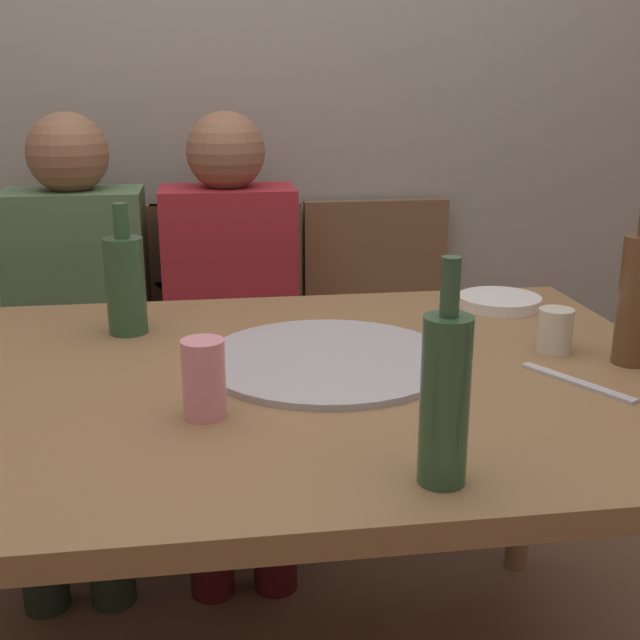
# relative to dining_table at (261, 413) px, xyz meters

# --- Properties ---
(back_wall) EXTENTS (6.00, 0.10, 2.60)m
(back_wall) POSITION_rel_dining_table_xyz_m (0.00, 1.13, 0.62)
(back_wall) COLOR gray
(back_wall) RESTS_ON ground_plane
(dining_table) EXTENTS (1.52, 1.03, 0.75)m
(dining_table) POSITION_rel_dining_table_xyz_m (0.00, 0.00, 0.00)
(dining_table) COLOR olive
(dining_table) RESTS_ON ground_plane
(pizza_tray) EXTENTS (0.46, 0.46, 0.01)m
(pizza_tray) POSITION_rel_dining_table_xyz_m (0.13, 0.05, 0.08)
(pizza_tray) COLOR #ADADB2
(pizza_tray) RESTS_ON dining_table
(wine_bottle) EXTENTS (0.08, 0.08, 0.26)m
(wine_bottle) POSITION_rel_dining_table_xyz_m (-0.25, 0.28, 0.18)
(wine_bottle) COLOR #2D5133
(wine_bottle) RESTS_ON dining_table
(beer_bottle) EXTENTS (0.06, 0.06, 0.29)m
(beer_bottle) POSITION_rel_dining_table_xyz_m (0.20, -0.42, 0.19)
(beer_bottle) COLOR #2D5133
(beer_bottle) RESTS_ON dining_table
(water_bottle) EXTENTS (0.07, 0.07, 0.29)m
(water_bottle) POSITION_rel_dining_table_xyz_m (0.67, -0.04, 0.19)
(water_bottle) COLOR brown
(water_bottle) RESTS_ON dining_table
(tumbler_near) EXTENTS (0.07, 0.07, 0.08)m
(tumbler_near) POSITION_rel_dining_table_xyz_m (0.56, 0.05, 0.11)
(tumbler_near) COLOR beige
(tumbler_near) RESTS_ON dining_table
(soda_can) EXTENTS (0.07, 0.07, 0.12)m
(soda_can) POSITION_rel_dining_table_xyz_m (-0.10, -0.17, 0.13)
(soda_can) COLOR pink
(soda_can) RESTS_ON dining_table
(plate_stack) EXTENTS (0.19, 0.19, 0.03)m
(plate_stack) POSITION_rel_dining_table_xyz_m (0.57, 0.36, 0.09)
(plate_stack) COLOR white
(plate_stack) RESTS_ON dining_table
(table_knife) EXTENTS (0.12, 0.20, 0.01)m
(table_knife) POSITION_rel_dining_table_xyz_m (0.53, -0.12, 0.08)
(table_knife) COLOR #B7B7BC
(table_knife) RESTS_ON dining_table
(chair_left) EXTENTS (0.44, 0.44, 0.90)m
(chair_left) POSITION_rel_dining_table_xyz_m (-0.43, 0.91, -0.17)
(chair_left) COLOR brown
(chair_left) RESTS_ON ground_plane
(chair_middle) EXTENTS (0.44, 0.44, 0.90)m
(chair_middle) POSITION_rel_dining_table_xyz_m (-0.02, 0.91, -0.17)
(chair_middle) COLOR brown
(chair_middle) RESTS_ON ground_plane
(chair_right) EXTENTS (0.44, 0.44, 0.90)m
(chair_right) POSITION_rel_dining_table_xyz_m (0.43, 0.91, -0.17)
(chair_right) COLOR brown
(chair_right) RESTS_ON ground_plane
(guest_in_sweater) EXTENTS (0.36, 0.56, 1.17)m
(guest_in_sweater) POSITION_rel_dining_table_xyz_m (-0.43, 0.76, -0.04)
(guest_in_sweater) COLOR #4C6B47
(guest_in_sweater) RESTS_ON ground_plane
(guest_in_beanie) EXTENTS (0.36, 0.56, 1.17)m
(guest_in_beanie) POSITION_rel_dining_table_xyz_m (-0.02, 0.76, -0.04)
(guest_in_beanie) COLOR maroon
(guest_in_beanie) RESTS_ON ground_plane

